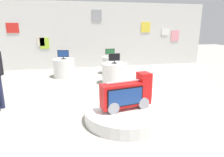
# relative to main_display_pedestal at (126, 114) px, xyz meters

# --- Properties ---
(ground_plane) EXTENTS (30.00, 30.00, 0.00)m
(ground_plane) POSITION_rel_main_display_pedestal_xyz_m (-0.37, 0.40, -0.12)
(ground_plane) COLOR #9E998E
(back_wall_display) EXTENTS (11.98, 0.13, 2.99)m
(back_wall_display) POSITION_rel_main_display_pedestal_xyz_m (-0.36, 5.74, 1.37)
(back_wall_display) COLOR silver
(back_wall_display) RESTS_ON ground
(main_display_pedestal) EXTENTS (1.73, 1.73, 0.25)m
(main_display_pedestal) POSITION_rel_main_display_pedestal_xyz_m (0.00, 0.00, 0.00)
(main_display_pedestal) COLOR silver
(main_display_pedestal) RESTS_ON ground
(novelty_firetruck_tv) EXTENTS (1.10, 0.49, 0.74)m
(novelty_firetruck_tv) POSITION_rel_main_display_pedestal_xyz_m (0.02, -0.00, 0.42)
(novelty_firetruck_tv) COLOR gray
(novelty_firetruck_tv) RESTS_ON main_display_pedestal
(display_pedestal_left_rear) EXTENTS (0.66, 0.66, 0.70)m
(display_pedestal_left_rear) POSITION_rel_main_display_pedestal_xyz_m (0.54, 4.24, 0.23)
(display_pedestal_left_rear) COLOR silver
(display_pedestal_left_rear) RESTS_ON ground
(tv_on_left_rear) EXTENTS (0.39, 0.17, 0.33)m
(tv_on_left_rear) POSITION_rel_main_display_pedestal_xyz_m (0.54, 4.24, 0.77)
(tv_on_left_rear) COLOR black
(tv_on_left_rear) RESTS_ON display_pedestal_left_rear
(display_pedestal_center_rear) EXTENTS (0.84, 0.84, 0.70)m
(display_pedestal_center_rear) POSITION_rel_main_display_pedestal_xyz_m (0.37, 2.74, 0.23)
(display_pedestal_center_rear) COLOR silver
(display_pedestal_center_rear) RESTS_ON ground
(tv_on_center_rear) EXTENTS (0.38, 0.20, 0.34)m
(tv_on_center_rear) POSITION_rel_main_display_pedestal_xyz_m (0.37, 2.73, 0.76)
(tv_on_center_rear) COLOR black
(tv_on_center_rear) RESTS_ON display_pedestal_center_rear
(display_pedestal_right_rear) EXTENTS (0.82, 0.82, 0.70)m
(display_pedestal_right_rear) POSITION_rel_main_display_pedestal_xyz_m (-1.33, 4.04, 0.23)
(display_pedestal_right_rear) COLOR silver
(display_pedestal_right_rear) RESTS_ON ground
(tv_on_right_rear) EXTENTS (0.42, 0.22, 0.34)m
(tv_on_right_rear) POSITION_rel_main_display_pedestal_xyz_m (-1.33, 4.04, 0.76)
(tv_on_right_rear) COLOR black
(tv_on_right_rear) RESTS_ON display_pedestal_right_rear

